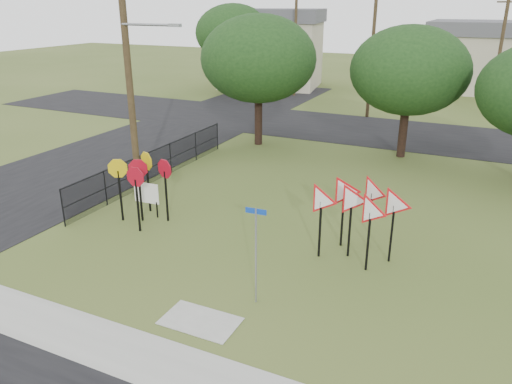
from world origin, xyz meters
TOP-DOWN VIEW (x-y plane):
  - ground at (0.00, 0.00)m, footprint 140.00×140.00m
  - sidewalk at (0.00, -4.20)m, footprint 30.00×1.60m
  - street_left at (-12.00, 10.00)m, footprint 8.00×50.00m
  - street_far at (0.00, 20.00)m, footprint 60.00×8.00m
  - curb_pad at (0.00, -2.40)m, footprint 2.00×1.20m
  - street_name_sign at (0.92, -0.95)m, footprint 0.58×0.06m
  - stop_sign_cluster at (-5.27, 2.22)m, footprint 2.29×1.87m
  - yield_sign_cluster at (2.70, 2.89)m, footprint 3.24×2.09m
  - info_board at (-5.45, 2.67)m, footprint 1.07×0.09m
  - utility_pole_main at (-7.24, 4.50)m, footprint 3.55×0.33m
  - far_pole_a at (-2.00, 24.00)m, footprint 1.40×0.24m
  - far_pole_b at (6.00, 28.00)m, footprint 1.40×0.24m
  - far_pole_c at (-10.00, 30.00)m, footprint 1.40×0.24m
  - fence_run at (-7.60, 6.25)m, footprint 0.05×11.55m
  - house_left at (-14.00, 34.00)m, footprint 10.58×8.88m
  - house_mid at (4.00, 40.00)m, footprint 8.40×8.40m
  - tree_near_left at (-6.00, 14.00)m, footprint 6.40×6.40m
  - tree_near_mid at (2.00, 15.00)m, footprint 6.00×6.00m
  - tree_far_left at (-16.00, 30.00)m, footprint 6.80×6.80m

SIDE VIEW (x-z plane):
  - ground at x=0.00m, z-range 0.00..0.00m
  - sidewalk at x=0.00m, z-range 0.00..0.02m
  - street_left at x=-12.00m, z-range 0.00..0.02m
  - street_far at x=0.00m, z-range 0.00..0.02m
  - curb_pad at x=0.00m, z-range 0.00..0.02m
  - fence_run at x=-7.60m, z-range 0.03..1.53m
  - info_board at x=-5.45m, z-range 0.23..1.57m
  - street_name_sign at x=0.92m, z-range 0.22..3.03m
  - stop_sign_cluster at x=-5.27m, z-range 0.60..3.05m
  - yield_sign_cluster at x=2.70m, z-range 0.59..3.14m
  - house_mid at x=4.00m, z-range 0.05..6.25m
  - house_left at x=-14.00m, z-range 0.05..7.25m
  - far_pole_b at x=6.00m, z-range 0.10..8.60m
  - tree_near_mid at x=2.00m, z-range 1.14..7.94m
  - far_pole_a at x=-2.00m, z-range 0.10..9.10m
  - far_pole_c at x=-10.00m, z-range 0.10..9.10m
  - tree_near_left at x=-6.00m, z-range 1.22..8.49m
  - tree_far_left at x=-16.00m, z-range 1.31..9.04m
  - utility_pole_main at x=-7.24m, z-range 0.21..10.21m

